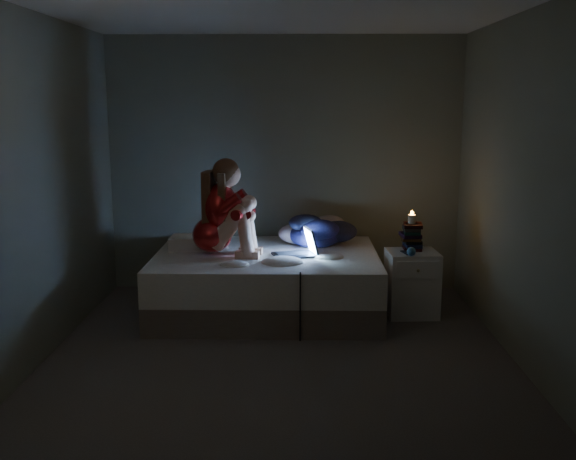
{
  "coord_description": "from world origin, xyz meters",
  "views": [
    {
      "loc": [
        0.14,
        -4.82,
        1.95
      ],
      "look_at": [
        0.05,
        1.0,
        0.8
      ],
      "focal_mm": 40.87,
      "sensor_mm": 36.0,
      "label": 1
    }
  ],
  "objects_px": {
    "woman": "(212,207)",
    "laptop": "(294,242)",
    "bed": "(267,282)",
    "nightstand": "(412,283)",
    "candle": "(412,220)",
    "phone": "(407,252)"
  },
  "relations": [
    {
      "from": "candle",
      "to": "nightstand",
      "type": "bearing_deg",
      "value": -87.23
    },
    {
      "from": "laptop",
      "to": "nightstand",
      "type": "height_order",
      "value": "laptop"
    },
    {
      "from": "bed",
      "to": "nightstand",
      "type": "xyz_separation_m",
      "value": [
        1.34,
        -0.09,
        0.02
      ]
    },
    {
      "from": "laptop",
      "to": "nightstand",
      "type": "xyz_separation_m",
      "value": [
        1.08,
        0.04,
        -0.4
      ]
    },
    {
      "from": "laptop",
      "to": "candle",
      "type": "distance_m",
      "value": 1.1
    },
    {
      "from": "nightstand",
      "to": "laptop",
      "type": "bearing_deg",
      "value": 178.07
    },
    {
      "from": "woman",
      "to": "candle",
      "type": "height_order",
      "value": "woman"
    },
    {
      "from": "woman",
      "to": "phone",
      "type": "distance_m",
      "value": 1.81
    },
    {
      "from": "woman",
      "to": "candle",
      "type": "distance_m",
      "value": 1.83
    },
    {
      "from": "candle",
      "to": "phone",
      "type": "bearing_deg",
      "value": -112.0
    },
    {
      "from": "laptop",
      "to": "nightstand",
      "type": "bearing_deg",
      "value": -13.97
    },
    {
      "from": "bed",
      "to": "woman",
      "type": "xyz_separation_m",
      "value": [
        -0.49,
        -0.09,
        0.73
      ]
    },
    {
      "from": "woman",
      "to": "nightstand",
      "type": "bearing_deg",
      "value": 6.68
    },
    {
      "from": "bed",
      "to": "laptop",
      "type": "xyz_separation_m",
      "value": [
        0.25,
        -0.13,
        0.42
      ]
    },
    {
      "from": "bed",
      "to": "candle",
      "type": "relative_size",
      "value": 25.6
    },
    {
      "from": "woman",
      "to": "laptop",
      "type": "distance_m",
      "value": 0.81
    },
    {
      "from": "bed",
      "to": "candle",
      "type": "distance_m",
      "value": 1.46
    },
    {
      "from": "nightstand",
      "to": "candle",
      "type": "height_order",
      "value": "candle"
    },
    {
      "from": "woman",
      "to": "phone",
      "type": "relative_size",
      "value": 6.37
    },
    {
      "from": "bed",
      "to": "laptop",
      "type": "bearing_deg",
      "value": -26.39
    },
    {
      "from": "woman",
      "to": "laptop",
      "type": "height_order",
      "value": "woman"
    },
    {
      "from": "laptop",
      "to": "phone",
      "type": "xyz_separation_m",
      "value": [
        1.02,
        -0.03,
        -0.09
      ]
    }
  ]
}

